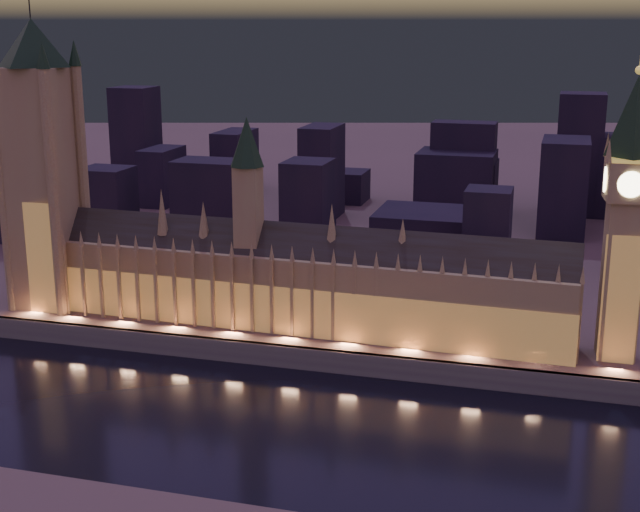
# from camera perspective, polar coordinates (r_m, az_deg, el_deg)

# --- Properties ---
(ground_plane) EXTENTS (2000.00, 2000.00, 0.00)m
(ground_plane) POSITION_cam_1_polar(r_m,az_deg,el_deg) (283.45, -4.05, -10.15)
(ground_plane) COLOR black
(ground_plane) RESTS_ON ground
(north_bank) EXTENTS (2000.00, 960.00, 8.00)m
(north_bank) POSITION_cam_1_polar(r_m,az_deg,el_deg) (775.06, 9.04, 6.10)
(north_bank) COLOR #52403D
(north_bank) RESTS_ON ground
(embankment_wall) EXTENTS (2000.00, 2.50, 8.00)m
(embankment_wall) POSITION_cam_1_polar(r_m,az_deg,el_deg) (317.60, -1.56, -6.50)
(embankment_wall) COLOR #50464B
(embankment_wall) RESTS_ON ground
(palace_of_westminster) EXTENTS (202.00, 27.25, 78.00)m
(palace_of_westminster) POSITION_cam_1_polar(r_m,az_deg,el_deg) (330.65, -1.43, -1.53)
(palace_of_westminster) COLOR #936F4E
(palace_of_westminster) RESTS_ON north_bank
(victoria_tower) EXTENTS (31.68, 31.68, 124.44)m
(victoria_tower) POSITION_cam_1_polar(r_m,az_deg,el_deg) (365.73, -17.42, 6.35)
(victoria_tower) COLOR #936F4E
(victoria_tower) RESTS_ON north_bank
(elizabeth_tower) EXTENTS (18.00, 18.00, 101.40)m
(elizabeth_tower) POSITION_cam_1_polar(r_m,az_deg,el_deg) (308.82, 19.14, 3.72)
(elizabeth_tower) COLOR #936F4E
(elizabeth_tower) RESTS_ON north_bank
(city_backdrop) EXTENTS (488.28, 215.63, 71.11)m
(city_backdrop) POSITION_cam_1_polar(r_m,az_deg,el_deg) (498.43, 8.53, 4.39)
(city_backdrop) COLOR black
(city_backdrop) RESTS_ON north_bank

